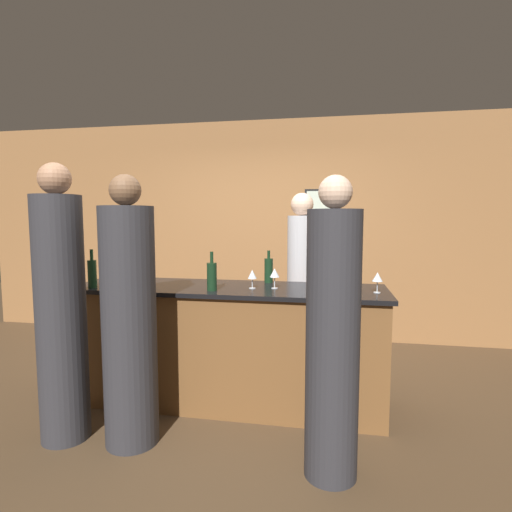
% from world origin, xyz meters
% --- Properties ---
extents(ground_plane, '(14.00, 14.00, 0.00)m').
position_xyz_m(ground_plane, '(0.00, 0.00, 0.00)').
color(ground_plane, '#4C3823').
extents(back_wall, '(8.00, 0.08, 2.80)m').
position_xyz_m(back_wall, '(0.00, 1.97, 1.40)').
color(back_wall, olive).
rests_on(back_wall, ground_plane).
extents(bar_counter, '(2.60, 0.72, 0.99)m').
position_xyz_m(bar_counter, '(0.00, 0.00, 0.50)').
color(bar_counter, brown).
rests_on(bar_counter, ground_plane).
extents(bartender, '(0.28, 0.28, 1.80)m').
position_xyz_m(bartender, '(0.56, 0.78, 0.86)').
color(bartender, '#B2B2B7').
rests_on(bartender, ground_plane).
extents(guest_0, '(0.36, 0.36, 1.85)m').
position_xyz_m(guest_0, '(-0.50, -0.72, 0.86)').
color(guest_0, '#2D2D33').
rests_on(guest_0, ground_plane).
extents(guest_1, '(0.33, 0.33, 1.93)m').
position_xyz_m(guest_1, '(-1.00, -0.75, 0.91)').
color(guest_1, '#2D2D33').
rests_on(guest_1, ground_plane).
extents(guest_2, '(0.32, 0.32, 1.80)m').
position_xyz_m(guest_2, '(0.86, -0.84, 0.84)').
color(guest_2, '#2D2D33').
rests_on(guest_2, ground_plane).
extents(wine_bottle_0, '(0.08, 0.08, 0.31)m').
position_xyz_m(wine_bottle_0, '(-0.07, -0.20, 1.11)').
color(wine_bottle_0, black).
rests_on(wine_bottle_0, bar_counter).
extents(wine_bottle_1, '(0.07, 0.07, 0.32)m').
position_xyz_m(wine_bottle_1, '(-1.07, -0.26, 1.11)').
color(wine_bottle_1, '#19381E').
rests_on(wine_bottle_1, bar_counter).
extents(wine_bottle_2, '(0.08, 0.08, 0.28)m').
position_xyz_m(wine_bottle_2, '(0.30, 0.28, 1.10)').
color(wine_bottle_2, black).
rests_on(wine_bottle_2, bar_counter).
extents(wine_glass_0, '(0.08, 0.08, 0.16)m').
position_xyz_m(wine_glass_0, '(1.19, -0.06, 1.11)').
color(wine_glass_0, silver).
rests_on(wine_glass_0, bar_counter).
extents(wine_glass_1, '(0.08, 0.08, 0.16)m').
position_xyz_m(wine_glass_1, '(0.40, -0.01, 1.11)').
color(wine_glass_1, silver).
rests_on(wine_glass_1, bar_counter).
extents(wine_glass_2, '(0.08, 0.08, 0.16)m').
position_xyz_m(wine_glass_2, '(1.01, -0.02, 1.11)').
color(wine_glass_2, silver).
rests_on(wine_glass_2, bar_counter).
extents(wine_glass_3, '(0.07, 0.07, 0.14)m').
position_xyz_m(wine_glass_3, '(-0.91, -0.16, 1.10)').
color(wine_glass_3, silver).
rests_on(wine_glass_3, bar_counter).
extents(wine_glass_4, '(0.07, 0.07, 0.15)m').
position_xyz_m(wine_glass_4, '(0.22, -0.05, 1.10)').
color(wine_glass_4, silver).
rests_on(wine_glass_4, bar_counter).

